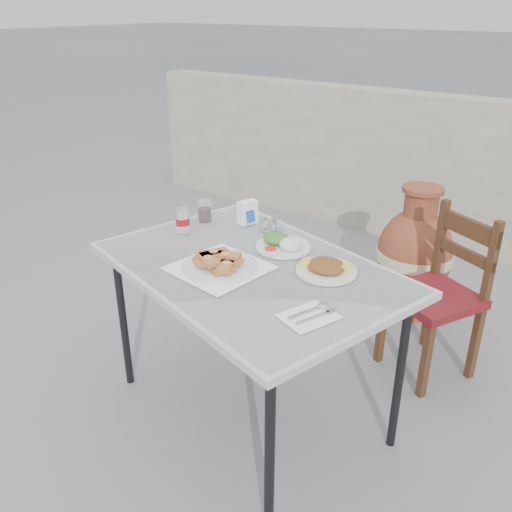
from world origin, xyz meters
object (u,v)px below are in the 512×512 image
Objects in this scene: salad_chopped_plate at (326,268)px; terracotta_urn at (414,255)px; pide_plate at (219,261)px; soda_can at (183,220)px; salad_rice_plate at (283,243)px; chair at (439,293)px; cafe_table at (250,276)px; condiment_caddy at (271,227)px; cola_glass at (205,212)px; napkin_holder at (247,212)px.

salad_chopped_plate is 1.36m from terracotta_urn.
soda_can is (-0.41, 0.21, 0.03)m from pide_plate.
soda_can is (-0.51, -0.12, 0.04)m from salad_rice_plate.
chair is (0.28, 0.74, -0.36)m from salad_chopped_plate.
condiment_caddy is (-0.14, 0.36, 0.08)m from cafe_table.
cola_glass reaches higher than salad_chopped_plate.
salad_rice_plate is 2.17× the size of condiment_caddy.
salad_rice_plate is 0.99× the size of salad_chopped_plate.
salad_chopped_plate is 2.14× the size of napkin_holder.
terracotta_urn is (0.55, 1.03, -0.48)m from napkin_holder.
salad_chopped_plate is 2.38× the size of cola_glass.
napkin_holder is 1.26m from terracotta_urn.
pide_plate is at bearing -97.60° from chair.
cola_glass is 0.92× the size of condiment_caddy.
napkin_holder is (-0.21, 0.49, 0.03)m from pide_plate.
chair is at bearing 49.81° from napkin_holder.
cola_glass reaches higher than terracotta_urn.
soda_can reaches higher than condiment_caddy.
chair is 1.08× the size of terracotta_urn.
condiment_caddy reaches higher than cafe_table.
napkin_holder is 0.13× the size of chair.
cola_glass is 0.38m from condiment_caddy.
soda_can is 0.44m from condiment_caddy.
chair is at bearing 48.54° from salad_rice_plate.
pide_plate is 0.46m from soda_can.
condiment_caddy is at bearing 139.50° from salad_rice_plate.
salad_chopped_plate is at bearing 1.65° from soda_can.
cafe_table is at bearing -95.65° from salad_rice_plate.
salad_rice_plate is 0.53m from cola_glass.
salad_rice_plate is 0.35m from napkin_holder.
salad_rice_plate is 2.08× the size of soda_can.
pide_plate reaches higher than salad_rice_plate.
salad_rice_plate is at bearing -40.50° from condiment_caddy.
chair is (1.09, 0.58, -0.39)m from cola_glass.
pide_plate is 1.58× the size of salad_chopped_plate.
salad_rice_plate reaches higher than cafe_table.
cafe_table is 1.68× the size of chair.
napkin_holder is (-0.60, 0.25, 0.04)m from salad_chopped_plate.
condiment_caddy is at bearing 11.82° from cola_glass.
terracotta_urn is (0.76, 1.12, -0.47)m from cola_glass.
salad_chopped_plate is at bearing -11.13° from cola_glass.
chair is at bearing 34.97° from condiment_caddy.
napkin_holder is at bearing 157.17° from salad_chopped_plate.
condiment_caddy reaches higher than salad_chopped_plate.
pide_plate is at bearing -149.21° from salad_chopped_plate.
soda_can is at bearing -117.60° from chair.
chair is (0.67, 0.98, -0.38)m from pide_plate.
salad_rice_plate is 0.21m from condiment_caddy.
soda_can is at bearing -85.53° from cola_glass.
napkin_holder is (0.19, 0.28, -0.00)m from soda_can.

